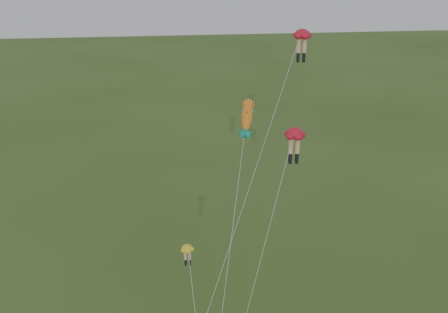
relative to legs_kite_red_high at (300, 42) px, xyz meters
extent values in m
ellipsoid|color=red|center=(0.18, 0.18, 0.58)|extent=(1.48, 1.48, 0.71)
cylinder|color=#DAAE80|center=(-0.04, 0.19, -0.25)|extent=(0.31, 0.31, 1.08)
cylinder|color=black|center=(-0.04, 0.19, -1.06)|extent=(0.25, 0.25, 0.54)
cube|color=black|center=(-0.04, 0.19, -1.41)|extent=(0.19, 0.32, 0.16)
cylinder|color=#DAAE80|center=(0.39, 0.17, -0.25)|extent=(0.31, 0.31, 1.08)
cylinder|color=black|center=(0.39, 0.17, -1.06)|extent=(0.25, 0.25, 0.54)
cube|color=black|center=(0.39, 0.17, -1.41)|extent=(0.19, 0.32, 0.16)
cylinder|color=silver|center=(-4.62, -4.74, -9.94)|extent=(9.64, 9.89, 21.74)
ellipsoid|color=red|center=(-1.32, -4.66, -5.31)|extent=(1.61, 1.61, 0.75)
cylinder|color=#DAAE80|center=(-1.55, -4.65, -6.20)|extent=(0.34, 0.34, 1.15)
cylinder|color=black|center=(-1.55, -4.65, -7.06)|extent=(0.26, 0.26, 0.58)
cube|color=black|center=(-1.55, -4.65, -7.43)|extent=(0.21, 0.35, 0.17)
cylinder|color=#DAAE80|center=(-1.09, -4.68, -6.20)|extent=(0.34, 0.34, 1.15)
cylinder|color=black|center=(-1.09, -4.68, -7.06)|extent=(0.26, 0.26, 0.58)
cube|color=black|center=(-1.09, -4.68, -7.43)|extent=(0.21, 0.35, 0.17)
cylinder|color=silver|center=(-3.88, -7.38, -12.87)|extent=(5.16, 5.48, 15.87)
ellipsoid|color=yellow|center=(-8.93, -5.94, -13.00)|extent=(1.12, 1.12, 0.48)
cylinder|color=#DAAE80|center=(-9.07, -5.92, -13.57)|extent=(0.21, 0.21, 0.74)
cylinder|color=black|center=(-9.07, -5.92, -14.12)|extent=(0.17, 0.17, 0.37)
cube|color=black|center=(-9.07, -5.92, -14.36)|extent=(0.16, 0.23, 0.11)
cylinder|color=#DAAE80|center=(-8.78, -5.97, -13.57)|extent=(0.21, 0.21, 0.74)
cylinder|color=black|center=(-8.78, -5.97, -14.12)|extent=(0.17, 0.17, 0.37)
cube|color=black|center=(-8.78, -5.97, -14.36)|extent=(0.16, 0.23, 0.11)
ellipsoid|color=yellow|center=(-4.26, -2.57, -4.54)|extent=(1.60, 3.08, 2.33)
sphere|color=yellow|center=(-4.26, -2.57, -4.54)|extent=(1.18, 1.43, 1.24)
cone|color=#158B70|center=(-4.26, -2.57, -4.54)|extent=(0.96, 1.27, 1.22)
cone|color=#158B70|center=(-4.26, -2.57, -4.54)|extent=(0.96, 1.27, 1.22)
cone|color=#158B70|center=(-4.26, -2.57, -4.54)|extent=(0.54, 0.71, 0.68)
cone|color=#158B70|center=(-4.26, -2.57, -4.54)|extent=(0.54, 0.71, 0.68)
cone|color=#BF3814|center=(-4.26, -2.57, -4.54)|extent=(0.58, 0.73, 0.66)
cylinder|color=silver|center=(-5.95, -6.54, -12.67)|extent=(3.42, 7.97, 16.28)
camera|label=1|loc=(-10.12, -35.70, 6.12)|focal=40.00mm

